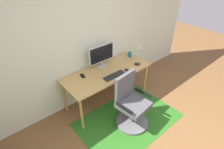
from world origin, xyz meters
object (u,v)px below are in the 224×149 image
Objects in this scene: coffee_cup at (130,54)px; desk at (108,74)px; monitor at (101,54)px; office_chair at (131,106)px; computer_mouse at (127,70)px; keyboard at (114,75)px; cell_phone at (83,76)px; desk_lamp at (138,52)px.

desk is at bearing -168.74° from coffee_cup.
office_chair is at bearing -95.55° from monitor.
computer_mouse is 0.95× the size of coffee_cup.
desk is at bearing 143.17° from computer_mouse.
keyboard is 4.13× the size of computer_mouse.
keyboard is 0.29m from computer_mouse.
office_chair reaches higher than keyboard.
coffee_cup is at bearing 11.26° from desk.
cell_phone is (-0.44, 0.36, -0.00)m from keyboard.
computer_mouse is at bearing -14.87° from cell_phone.
desk_lamp is 0.43× the size of office_chair.
office_chair is (-0.06, -0.51, -0.34)m from keyboard.
coffee_cup is at bearing 39.99° from computer_mouse.
coffee_cup is 0.78× the size of cell_phone.
computer_mouse is 0.70m from office_chair.
office_chair is at bearing -142.34° from desk_lamp.
office_chair reaches higher than cell_phone.
monitor is at bearing 86.07° from keyboard.
monitor is 5.02× the size of coffee_cup.
monitor is at bearing 17.85° from cell_phone.
desk is 1.75× the size of office_chair.
cell_phone is 0.33× the size of desk_lamp.
keyboard is at bearing -154.75° from coffee_cup.
cell_phone reaches higher than desk.
monitor is 0.48m from keyboard.
desk is 0.76m from office_chair.
computer_mouse is 0.11× the size of office_chair.
desk_lamp reaches higher than computer_mouse.
cell_phone is (-0.47, -0.04, -0.26)m from monitor.
coffee_cup is 0.26× the size of desk_lamp.
monitor reaches higher than coffee_cup.
keyboard is at bearing -90.72° from desk.
desk is 12.16× the size of cell_phone.
monitor is (0.03, 0.21, 0.32)m from desk.
coffee_cup is 1.22m from office_chair.
keyboard is (-0.00, -0.20, 0.07)m from desk.
keyboard reaches higher than desk.
keyboard is at bearing -26.85° from cell_phone.
keyboard is 3.91× the size of coffee_cup.
monitor reaches higher than office_chair.
coffee_cup is at bearing 40.82° from office_chair.
keyboard is 1.02× the size of desk_lamp.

